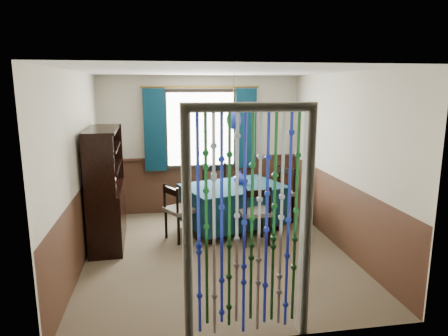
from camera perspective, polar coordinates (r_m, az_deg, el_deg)
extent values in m
plane|color=brown|center=(5.76, -1.04, -12.04)|extent=(4.00, 4.00, 0.00)
plane|color=silver|center=(5.28, -1.15, 13.67)|extent=(4.00, 4.00, 0.00)
plane|color=beige|center=(7.34, -3.35, 3.28)|extent=(3.60, 0.00, 3.60)
plane|color=beige|center=(3.47, 3.71, -6.19)|extent=(3.60, 0.00, 3.60)
plane|color=beige|center=(5.43, -20.25, -0.38)|extent=(0.00, 4.00, 4.00)
plane|color=beige|center=(5.91, 16.45, 0.79)|extent=(0.00, 4.00, 4.00)
plane|color=#45291A|center=(7.47, -3.27, -2.44)|extent=(3.60, 0.00, 3.60)
plane|color=#45291A|center=(3.78, 3.50, -17.00)|extent=(3.60, 0.00, 3.60)
plane|color=#45291A|center=(5.62, -19.56, -7.88)|extent=(0.00, 4.00, 4.00)
plane|color=#45291A|center=(6.08, 15.92, -6.17)|extent=(0.00, 4.00, 4.00)
cube|color=black|center=(7.25, -3.34, 5.57)|extent=(1.32, 0.12, 1.42)
cube|color=#0A2838|center=(6.53, 1.34, -5.27)|extent=(1.73, 1.43, 0.59)
cube|color=#0A2838|center=(6.44, 1.35, -2.63)|extent=(1.80, 1.51, 0.03)
cylinder|color=black|center=(6.06, -2.02, -10.10)|extent=(0.07, 0.07, 0.14)
cylinder|color=black|center=(6.65, 7.56, -8.18)|extent=(0.07, 0.07, 0.14)
cylinder|color=black|center=(6.69, -4.87, -7.98)|extent=(0.07, 0.07, 0.14)
cylinder|color=black|center=(7.24, 4.09, -6.46)|extent=(0.07, 0.07, 0.14)
cylinder|color=black|center=(5.86, 3.07, -9.26)|extent=(0.04, 0.04, 0.45)
cylinder|color=black|center=(5.96, 6.47, -8.96)|extent=(0.04, 0.04, 0.45)
cylinder|color=black|center=(6.16, 2.22, -8.16)|extent=(0.04, 0.04, 0.45)
cylinder|color=black|center=(6.26, 5.46, -7.90)|extent=(0.04, 0.04, 0.45)
cube|color=#5B5549|center=(5.97, 4.34, -6.25)|extent=(0.46, 0.44, 0.06)
cube|color=black|center=(5.71, 4.91, -3.63)|extent=(0.38, 0.06, 0.10)
cylinder|color=black|center=(5.70, 3.14, -5.10)|extent=(0.04, 0.04, 0.44)
cylinder|color=black|center=(5.81, 6.60, -4.86)|extent=(0.04, 0.04, 0.44)
cylinder|color=black|center=(7.34, 0.13, -4.74)|extent=(0.05, 0.05, 0.49)
cylinder|color=black|center=(7.24, -2.88, -4.99)|extent=(0.05, 0.05, 0.49)
cylinder|color=black|center=(7.00, 1.02, -5.57)|extent=(0.05, 0.05, 0.49)
cylinder|color=black|center=(6.89, -2.13, -5.84)|extent=(0.05, 0.05, 0.49)
cube|color=#5B5549|center=(7.04, -0.97, -3.12)|extent=(0.53, 0.51, 0.06)
cube|color=black|center=(7.14, -1.41, 0.04)|extent=(0.42, 0.09, 0.11)
cylinder|color=black|center=(7.23, 0.11, -1.05)|extent=(0.04, 0.04, 0.48)
cylinder|color=black|center=(7.13, -2.94, -1.25)|extent=(0.04, 0.04, 0.48)
cylinder|color=black|center=(6.27, -8.28, -7.99)|extent=(0.04, 0.04, 0.44)
cylinder|color=black|center=(5.99, -6.50, -8.89)|extent=(0.04, 0.04, 0.44)
cylinder|color=black|center=(6.44, -5.75, -7.40)|extent=(0.04, 0.04, 0.44)
cylinder|color=black|center=(6.17, -3.91, -8.23)|extent=(0.04, 0.04, 0.44)
cube|color=#5B5549|center=(6.13, -6.16, -5.92)|extent=(0.57, 0.58, 0.06)
cube|color=black|center=(5.95, -7.63, -3.27)|extent=(0.22, 0.34, 0.10)
cylinder|color=black|center=(6.13, -8.47, -4.18)|extent=(0.04, 0.04, 0.43)
cylinder|color=black|center=(5.85, -6.68, -4.91)|extent=(0.04, 0.04, 0.43)
cylinder|color=black|center=(6.96, 9.79, -5.85)|extent=(0.05, 0.05, 0.48)
cylinder|color=black|center=(7.24, 7.68, -5.10)|extent=(0.05, 0.05, 0.48)
cylinder|color=black|center=(6.73, 7.46, -6.40)|extent=(0.05, 0.05, 0.48)
cylinder|color=black|center=(7.01, 5.37, -5.60)|extent=(0.05, 0.05, 0.48)
cube|color=#5B5549|center=(6.91, 7.63, -3.56)|extent=(0.60, 0.61, 0.06)
cube|color=black|center=(6.95, 8.93, -0.50)|extent=(0.20, 0.39, 0.11)
cylinder|color=black|center=(6.84, 9.99, -2.02)|extent=(0.04, 0.04, 0.47)
cylinder|color=black|center=(7.13, 7.84, -1.41)|extent=(0.04, 0.04, 0.47)
cube|color=black|center=(6.23, -16.26, -6.44)|extent=(0.50, 1.33, 0.86)
cube|color=black|center=(5.41, -17.53, 0.22)|extent=(0.41, 0.06, 0.86)
cube|color=black|center=(6.64, -16.06, 2.34)|extent=(0.41, 0.06, 0.86)
cube|color=black|center=(5.97, -16.95, 5.27)|extent=(0.45, 1.33, 0.04)
cube|color=black|center=(6.05, -18.67, 1.32)|extent=(0.08, 1.30, 0.86)
cube|color=black|center=(6.04, -16.37, 0.22)|extent=(0.40, 1.25, 0.02)
cube|color=black|center=(5.99, -16.52, 2.88)|extent=(0.40, 1.25, 0.02)
cylinder|color=olive|center=(6.25, 1.41, 10.11)|extent=(0.01, 0.01, 0.71)
ellipsoid|color=#17279F|center=(6.27, 1.40, 6.88)|extent=(0.24, 0.24, 0.29)
cylinder|color=olive|center=(6.25, 1.40, 8.22)|extent=(0.07, 0.07, 0.03)
imported|color=#17279F|center=(6.54, 2.27, -1.39)|extent=(0.20, 0.20, 0.20)
imported|color=beige|center=(5.82, -16.45, 0.16)|extent=(0.23, 0.23, 0.05)
imported|color=beige|center=(6.32, -15.82, -1.31)|extent=(0.17, 0.17, 0.17)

